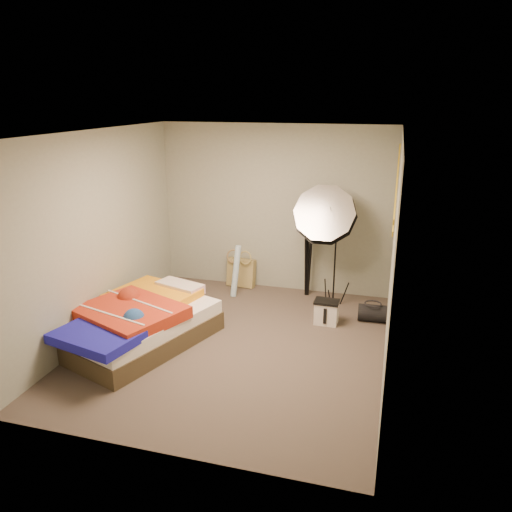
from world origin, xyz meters
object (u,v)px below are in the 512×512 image
(wrapping_roll, at_px, (236,271))
(camera_case, at_px, (326,313))
(camera_tripod, at_px, (308,243))
(photo_umbrella, at_px, (325,216))
(tote_bag, at_px, (241,273))
(bed, at_px, (137,322))
(duffel_bag, at_px, (372,313))

(wrapping_roll, bearing_deg, camera_case, -22.77)
(camera_tripod, bearing_deg, photo_umbrella, -50.27)
(photo_umbrella, bearing_deg, tote_bag, 162.57)
(wrapping_roll, xyz_separation_m, camera_case, (1.44, -0.61, -0.24))
(camera_case, bearing_deg, bed, -150.26)
(tote_bag, xyz_separation_m, wrapping_roll, (0.04, -0.40, 0.17))
(camera_tripod, bearing_deg, tote_bag, 175.13)
(wrapping_roll, xyz_separation_m, bed, (-0.69, -1.75, -0.12))
(tote_bag, height_order, camera_tripod, camera_tripod)
(duffel_bag, xyz_separation_m, photo_umbrella, (-0.73, 0.35, 1.20))
(wrapping_roll, height_order, camera_case, wrapping_roll)
(tote_bag, xyz_separation_m, camera_tripod, (1.06, -0.09, 0.59))
(camera_case, distance_m, duffel_bag, 0.63)
(wrapping_roll, relative_size, photo_umbrella, 0.42)
(tote_bag, bearing_deg, bed, -100.84)
(photo_umbrella, height_order, camera_tripod, photo_umbrella)
(bed, height_order, photo_umbrella, photo_umbrella)
(camera_case, height_order, duffel_bag, camera_case)
(duffel_bag, relative_size, bed, 0.17)
(wrapping_roll, relative_size, duffel_bag, 2.07)
(camera_tripod, bearing_deg, duffel_bag, -34.09)
(wrapping_roll, distance_m, bed, 1.89)
(wrapping_roll, height_order, bed, wrapping_roll)
(bed, relative_size, camera_tripod, 1.55)
(duffel_bag, distance_m, bed, 3.05)
(tote_bag, bearing_deg, duffel_bag, -14.46)
(wrapping_roll, relative_size, camera_tripod, 0.54)
(wrapping_roll, bearing_deg, photo_umbrella, -0.78)
(duffel_bag, distance_m, photo_umbrella, 1.45)
(duffel_bag, distance_m, camera_tripod, 1.40)
(tote_bag, relative_size, duffel_bag, 1.18)
(tote_bag, bearing_deg, camera_case, -28.19)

